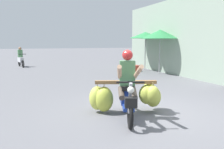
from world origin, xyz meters
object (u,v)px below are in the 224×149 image
object	(u,v)px
market_umbrella_further_along	(160,34)
produce_crate	(134,68)
motorbike_distant_ahead_left	(21,59)
motorbike_main_loaded	(128,94)
market_umbrella_near_shop	(145,35)

from	to	relation	value
market_umbrella_further_along	produce_crate	bearing A→B (deg)	120.38
motorbike_distant_ahead_left	produce_crate	size ratio (longest dim) A/B	2.85
motorbike_main_loaded	market_umbrella_further_along	bearing A→B (deg)	52.52
motorbike_main_loaded	market_umbrella_near_shop	distance (m)	9.13
motorbike_distant_ahead_left	motorbike_main_loaded	bearing A→B (deg)	-78.15
motorbike_main_loaded	produce_crate	size ratio (longest dim) A/B	3.18
motorbike_distant_ahead_left	produce_crate	xyz separation A→B (m)	(6.43, -5.06, -0.39)
produce_crate	motorbike_distant_ahead_left	bearing A→B (deg)	141.81
market_umbrella_near_shop	produce_crate	bearing A→B (deg)	-167.59
motorbike_main_loaded	market_umbrella_near_shop	xyz separation A→B (m)	(4.63, 7.69, 1.66)
motorbike_distant_ahead_left	produce_crate	bearing A→B (deg)	-38.19
motorbike_main_loaded	produce_crate	xyz separation A→B (m)	(3.79, 7.51, -0.32)
motorbike_main_loaded	produce_crate	bearing A→B (deg)	63.19
market_umbrella_further_along	motorbike_main_loaded	bearing A→B (deg)	-127.48
produce_crate	motorbike_main_loaded	bearing A→B (deg)	-116.81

